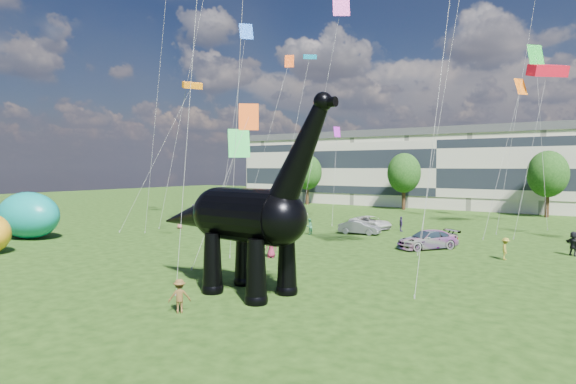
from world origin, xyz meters
The scene contains 14 objects.
ground centered at (0.00, 0.00, 0.00)m, with size 220.00×220.00×0.00m, color #16330C.
terrace_row centered at (-8.00, 62.00, 6.00)m, with size 78.00×11.00×12.00m, color beige.
tree_far_left centered at (-30.00, 53.00, 6.29)m, with size 5.20×5.20×9.44m.
tree_mid_left centered at (-12.00, 53.00, 6.29)m, with size 5.20×5.20×9.44m.
tree_mid_right centered at (8.00, 53.00, 6.29)m, with size 5.20×5.20×9.44m.
dinosaur_sculpture centered at (-0.59, 0.31, 4.00)m, with size 12.99×3.82×10.59m.
car_silver centered at (-19.14, 23.54, 0.83)m, with size 1.97×4.89×1.67m, color #B5B6BA.
car_grey centered at (-5.31, 24.00, 0.68)m, with size 1.43×4.11×1.35m, color slate.
car_white centered at (-6.22, 28.52, 0.69)m, with size 2.29×4.97×1.38m, color silver.
car_dark centered at (3.12, 19.46, 0.77)m, with size 2.15×5.28×1.53m, color #595960.
gazebo_left centered at (-16.94, 29.03, 1.72)m, with size 4.31×4.31×2.44m.
inflatable_teal centered at (-29.65, 3.68, 2.20)m, with size 7.03×4.39×4.39m, color #0B8781.
visitors centered at (-2.63, 18.32, 0.85)m, with size 50.13×41.77×1.87m.
kites centered at (-4.60, 17.95, 19.07)m, with size 65.01×52.34×28.75m.
Camera 1 is at (16.11, -19.36, 6.75)m, focal length 30.00 mm.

